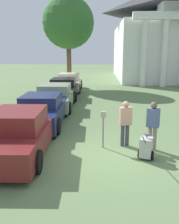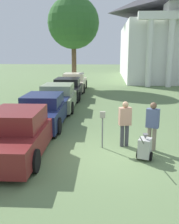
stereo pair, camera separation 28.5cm
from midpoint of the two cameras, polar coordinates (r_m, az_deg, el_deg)
The scene contains 12 objects.
ground_plane at distance 8.31m, azimuth 3.53°, elevation -9.82°, with size 120.00×120.00×0.00m, color #607A4C.
parked_car_maroon at distance 8.59m, azimuth -16.60°, elevation -4.71°, with size 2.04×4.71×1.50m.
parked_car_navy at distance 11.68m, azimuth -11.39°, elevation 0.33°, with size 2.06×4.70×1.43m.
parked_car_sage at distance 14.97m, azimuth -8.31°, elevation 3.36°, with size 2.16×4.81×1.45m.
parked_car_black at distance 18.44m, azimuth -6.29°, elevation 5.32°, with size 2.14×4.86×1.44m.
parked_car_cream at distance 21.79m, azimuth -4.96°, elevation 6.72°, with size 2.12×4.71×1.51m.
parking_meter at distance 8.62m, azimuth 2.21°, elevation -2.44°, with size 0.18×0.09×1.31m.
person_worker at distance 8.86m, azimuth 7.28°, elevation -2.05°, with size 0.46×0.31×1.63m.
person_supervisor at distance 8.69m, azimuth 13.38°, elevation -2.44°, with size 0.47×0.36×1.68m.
equipment_cart at distance 8.06m, azimuth 11.83°, elevation -7.89°, with size 0.54×0.99×1.00m.
church at distance 33.45m, azimuth 15.02°, elevation 17.74°, with size 9.82×17.24×25.10m.
shade_tree at distance 24.01m, azimuth -5.22°, elevation 19.60°, with size 4.66×4.66×8.18m.
Camera 1 is at (-0.33, -7.63, 3.30)m, focal length 40.00 mm.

